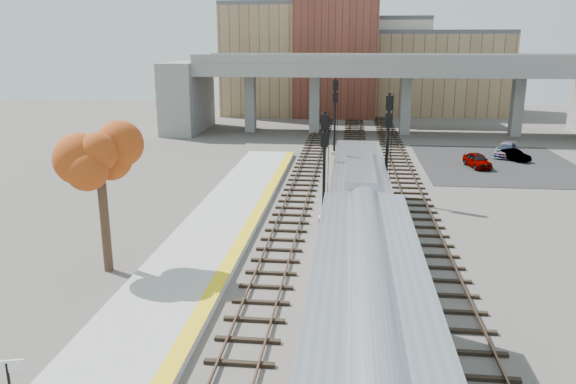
% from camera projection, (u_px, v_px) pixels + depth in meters
% --- Properties ---
extents(ground, '(160.00, 160.00, 0.00)m').
position_uv_depth(ground, '(337.00, 283.00, 26.16)').
color(ground, '#47423D').
rests_on(ground, ground).
extents(platform, '(4.50, 60.00, 0.35)m').
position_uv_depth(platform, '(186.00, 273.00, 26.89)').
color(platform, '#9E9E99').
rests_on(platform, ground).
extents(yellow_strip, '(0.70, 60.00, 0.01)m').
position_uv_depth(yellow_strip, '(224.00, 271.00, 26.64)').
color(yellow_strip, yellow).
rests_on(yellow_strip, platform).
extents(tracks, '(10.70, 95.00, 0.25)m').
position_uv_depth(tracks, '(356.00, 206.00, 38.04)').
color(tracks, black).
rests_on(tracks, ground).
extents(overpass, '(54.00, 12.00, 9.50)m').
position_uv_depth(overpass, '(389.00, 86.00, 67.34)').
color(overpass, slate).
rests_on(overpass, ground).
extents(buildings_far, '(43.00, 21.00, 20.60)m').
position_uv_depth(buildings_far, '(357.00, 62.00, 87.90)').
color(buildings_far, '#9B815A').
rests_on(buildings_far, ground).
extents(parking_lot, '(14.00, 18.00, 0.04)m').
position_uv_depth(parking_lot, '(497.00, 164.00, 51.55)').
color(parking_lot, black).
rests_on(parking_lot, ground).
extents(locomotive, '(3.02, 19.05, 4.10)m').
position_uv_depth(locomotive, '(359.00, 198.00, 31.98)').
color(locomotive, '#A8AAB2').
rests_on(locomotive, ground).
extents(signal_mast_near, '(0.60, 0.64, 6.89)m').
position_uv_depth(signal_mast_near, '(324.00, 169.00, 34.16)').
color(signal_mast_near, '#9E9E99').
rests_on(signal_mast_near, ground).
extents(signal_mast_mid, '(0.60, 0.64, 7.54)m').
position_uv_depth(signal_mast_mid, '(387.00, 147.00, 38.72)').
color(signal_mast_mid, '#9E9E99').
rests_on(signal_mast_mid, ground).
extents(signal_mast_far, '(0.60, 0.64, 7.47)m').
position_uv_depth(signal_mast_far, '(335.00, 117.00, 55.06)').
color(signal_mast_far, '#9E9E99').
rests_on(signal_mast_far, ground).
extents(station_sign, '(0.88, 0.28, 2.27)m').
position_uv_depth(station_sign, '(9.00, 382.00, 15.17)').
color(station_sign, black).
rests_on(station_sign, platform).
extents(tree, '(3.60, 3.60, 7.34)m').
position_uv_depth(tree, '(100.00, 162.00, 26.17)').
color(tree, '#382619').
rests_on(tree, ground).
extents(car_a, '(2.23, 4.00, 1.29)m').
position_uv_depth(car_a, '(477.00, 160.00, 49.91)').
color(car_a, '#99999E').
rests_on(car_a, parking_lot).
extents(car_b, '(2.80, 3.28, 1.07)m').
position_uv_depth(car_b, '(514.00, 155.00, 52.80)').
color(car_b, '#99999E').
rests_on(car_b, parking_lot).
extents(car_c, '(3.43, 4.70, 1.27)m').
position_uv_depth(car_c, '(506.00, 150.00, 54.70)').
color(car_c, '#99999E').
rests_on(car_c, parking_lot).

